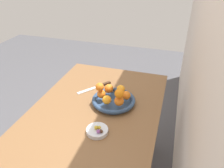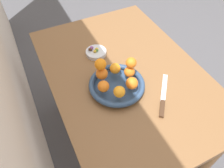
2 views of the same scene
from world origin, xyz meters
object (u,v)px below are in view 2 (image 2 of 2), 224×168
Objects in this scene: orange_4 at (119,92)px; knife at (163,98)px; fruit_bowl at (117,85)px; orange_5 at (132,83)px; orange_0 at (129,72)px; candy_ball_2 at (91,49)px; candy_ball_5 at (90,49)px; orange_6 at (100,64)px; orange_3 at (103,86)px; candy_ball_4 at (97,49)px; candy_dish at (96,53)px; orange_7 at (131,63)px; candy_ball_1 at (95,51)px; candy_ball_3 at (97,50)px; dining_table at (124,83)px; orange_1 at (115,68)px; candy_ball_0 at (92,48)px; orange_2 at (102,74)px.

knife is (-0.08, -0.19, -0.06)m from orange_4.
fruit_bowl is 4.71× the size of orange_5.
candy_ball_2 is at bearing 18.47° from orange_0.
orange_6 is at bearing 172.30° from candy_ball_5.
orange_4 is (-0.06, -0.05, -0.00)m from orange_3.
candy_ball_4 reaches higher than knife.
candy_ball_5 is at bearing -7.70° from orange_6.
orange_3 reaches higher than candy_dish.
orange_7 reaches higher than candy_ball_2.
orange_0 is 0.20m from knife.
knife is at bearing -160.40° from candy_ball_4.
orange_6 is at bearing 170.92° from candy_ball_2.
orange_4 is at bearing 131.43° from orange_0.
orange_0 is 0.26m from candy_ball_1.
candy_ball_4 is (0.00, -0.00, 0.00)m from candy_ball_3.
candy_dish is at bearing -122.27° from candy_ball_2.
dining_table is 0.23m from candy_ball_3.
candy_ball_5 is (0.27, 0.10, -0.09)m from orange_7.
orange_5 is (0.02, -0.07, 0.00)m from orange_4.
dining_table is at bearing -6.37° from orange_7.
orange_5 is (-0.12, -0.03, 0.00)m from orange_1.
orange_1 is 0.23m from candy_ball_0.
orange_2 is 0.31m from knife.
candy_ball_4 is (0.00, -0.01, 0.02)m from candy_dish.
orange_5 is at bearing -139.09° from orange_2.
orange_3 is 3.12× the size of candy_ball_3.
candy_ball_1 is at bearing 16.93° from orange_0.
candy_ball_3 is (0.19, 0.08, 0.12)m from dining_table.
orange_7 is 3.11× the size of candy_ball_1.
candy_ball_3 is (0.28, -0.09, -0.04)m from orange_3.
orange_1 is at bearing -172.44° from candy_ball_0.
orange_7 reaches higher than candy_ball_1.
candy_dish is 2.22× the size of orange_7.
fruit_bowl is at bearing 46.93° from knife.
orange_4 is 3.10× the size of candy_ball_3.
candy_ball_0 is at bearing 33.43° from candy_dish.
candy_ball_4 is (0.26, 0.06, -0.03)m from orange_0.
knife is at bearing -157.60° from candy_ball_2.
candy_ball_3 is (0.20, -0.06, -0.09)m from orange_6.
candy_ball_1 is 0.03m from candy_ball_2.
orange_4 is at bearing 160.91° from fruit_bowl.
orange_1 is 0.07m from orange_2.
orange_7 is at bearing -24.16° from orange_5.
fruit_bowl is 0.09m from orange_0.
orange_4 is at bearing -169.15° from orange_2.
candy_ball_0 reaches higher than candy_ball_1.
fruit_bowl is 12.96× the size of candy_ball_0.
candy_ball_5 is (0.36, -0.00, -0.04)m from orange_4.
orange_2 and orange_5 have the same top height.
orange_3 is 0.08m from orange_4.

